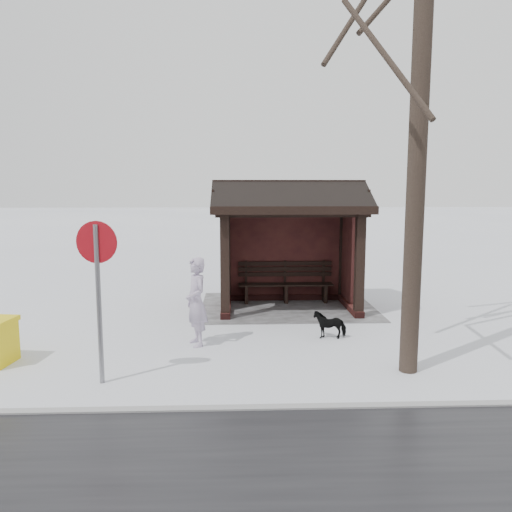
{
  "coord_description": "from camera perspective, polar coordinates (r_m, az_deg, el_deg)",
  "views": [
    {
      "loc": [
        1.24,
        11.77,
        2.93
      ],
      "look_at": [
        0.81,
        0.8,
        1.4
      ],
      "focal_mm": 35.0,
      "sensor_mm": 36.0,
      "label": 1
    }
  ],
  "objects": [
    {
      "name": "ground",
      "position": [
        12.19,
        3.68,
        -6.0
      ],
      "size": [
        120.0,
        120.0,
        0.0
      ],
      "primitive_type": "plane",
      "color": "silver",
      "rests_on": "ground"
    },
    {
      "name": "kerb",
      "position": [
        7.03,
        8.48,
        -16.73
      ],
      "size": [
        120.0,
        0.15,
        0.06
      ],
      "primitive_type": "cube",
      "color": "gray",
      "rests_on": "ground"
    },
    {
      "name": "trampled_patch",
      "position": [
        12.38,
        3.58,
        -5.75
      ],
      "size": [
        4.2,
        3.2,
        0.02
      ],
      "primitive_type": "cube",
      "color": "gray",
      "rests_on": "ground"
    },
    {
      "name": "bus_shelter",
      "position": [
        12.02,
        3.69,
        4.25
      ],
      "size": [
        3.6,
        2.4,
        3.09
      ],
      "color": "#371514",
      "rests_on": "ground"
    },
    {
      "name": "pedestrian",
      "position": [
        9.32,
        -6.85,
        -5.21
      ],
      "size": [
        0.6,
        0.71,
        1.65
      ],
      "primitive_type": "imported",
      "rotation": [
        0.0,
        0.0,
        1.97
      ],
      "color": "#AD9EB9",
      "rests_on": "ground"
    },
    {
      "name": "dog",
      "position": [
        9.96,
        8.43,
        -7.72
      ],
      "size": [
        0.63,
        0.31,
        0.52
      ],
      "primitive_type": "imported",
      "rotation": [
        0.0,
        0.0,
        1.53
      ],
      "color": "black",
      "rests_on": "ground"
    },
    {
      "name": "road_sign",
      "position": [
        7.66,
        -17.65,
        -1.31
      ],
      "size": [
        0.62,
        0.15,
        2.44
      ],
      "rotation": [
        0.0,
        0.0,
        -0.18
      ],
      "color": "slate",
      "rests_on": "ground"
    }
  ]
}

